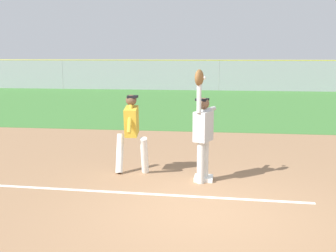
% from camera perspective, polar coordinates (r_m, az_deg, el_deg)
% --- Properties ---
extents(ground_plane, '(76.62, 76.62, 0.00)m').
position_cam_1_polar(ground_plane, '(7.04, 4.76, -11.59)').
color(ground_plane, '#936D4C').
extents(outfield_grass, '(47.02, 16.71, 0.01)m').
position_cam_1_polar(outfield_grass, '(22.29, 6.68, 3.06)').
color(outfield_grass, '#3D7533').
rests_on(outfield_grass, ground_plane).
extents(first_base, '(0.39, 0.39, 0.08)m').
position_cam_1_polar(first_base, '(8.71, 4.87, -7.11)').
color(first_base, white).
rests_on(first_base, ground_plane).
extents(fielder, '(0.44, 0.87, 2.28)m').
position_cam_1_polar(fielder, '(8.33, 4.78, -0.24)').
color(fielder, silver).
rests_on(fielder, ground_plane).
extents(runner, '(0.75, 0.85, 1.72)m').
position_cam_1_polar(runner, '(8.97, -4.99, -0.33)').
color(runner, white).
rests_on(runner, ground_plane).
extents(baseball, '(0.07, 0.07, 0.07)m').
position_cam_1_polar(baseball, '(8.28, 4.94, 6.57)').
color(baseball, white).
extents(outfield_fence, '(47.10, 0.08, 2.20)m').
position_cam_1_polar(outfield_fence, '(30.53, 6.95, 6.89)').
color(outfield_fence, '#93999E').
rests_on(outfield_fence, ground_plane).
extents(parked_car_black, '(4.53, 2.37, 1.25)m').
position_cam_1_polar(parked_car_black, '(37.53, -12.58, 6.58)').
color(parked_car_black, black).
rests_on(parked_car_black, ground_plane).
extents(parked_car_silver, '(4.53, 2.37, 1.25)m').
position_cam_1_polar(parked_car_silver, '(35.35, -2.53, 6.63)').
color(parked_car_silver, '#B7B7BC').
rests_on(parked_car_silver, ground_plane).
extents(parked_car_red, '(4.55, 2.42, 1.25)m').
position_cam_1_polar(parked_car_red, '(34.52, 8.39, 6.46)').
color(parked_car_red, '#B21E1E').
rests_on(parked_car_red, ground_plane).
extents(parked_car_blue, '(4.49, 2.30, 1.25)m').
position_cam_1_polar(parked_car_blue, '(35.09, 18.53, 6.12)').
color(parked_car_blue, '#23389E').
rests_on(parked_car_blue, ground_plane).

